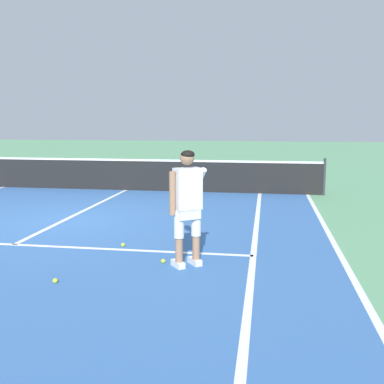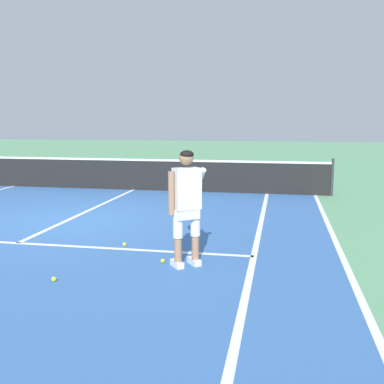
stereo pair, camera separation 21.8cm
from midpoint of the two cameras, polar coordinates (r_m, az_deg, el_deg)
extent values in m
plane|color=#609E70|center=(10.16, -16.57, -3.56)|extent=(80.00, 80.00, 0.00)
cube|color=#3866A8|center=(9.55, -18.42, -4.43)|extent=(10.98, 10.88, 0.00)
cube|color=white|center=(8.57, -22.03, -6.11)|extent=(8.23, 0.10, 0.01)
cube|color=white|center=(11.35, -13.66, -2.15)|extent=(0.10, 6.40, 0.01)
cube|color=white|center=(8.48, 7.17, -5.67)|extent=(0.10, 10.48, 0.01)
cube|color=white|center=(8.55, 16.47, -5.86)|extent=(0.10, 10.48, 0.01)
cylinder|color=#333338|center=(13.63, 15.77, 1.84)|extent=(0.08, 0.08, 1.07)
cube|color=black|center=(14.24, -8.73, 2.04)|extent=(11.84, 0.02, 0.91)
cube|color=white|center=(14.19, -8.78, 3.98)|extent=(11.84, 0.03, 0.06)
cube|color=white|center=(6.78, -2.71, -8.98)|extent=(0.26, 0.29, 0.09)
cube|color=white|center=(6.90, -0.57, -8.66)|extent=(0.26, 0.29, 0.09)
cylinder|color=#A37556|center=(6.68, -2.58, -7.23)|extent=(0.11, 0.11, 0.36)
cylinder|color=silver|center=(6.59, -2.60, -4.02)|extent=(0.14, 0.14, 0.41)
cylinder|color=#A37556|center=(6.80, -0.42, -6.94)|extent=(0.11, 0.11, 0.36)
cylinder|color=silver|center=(6.71, -0.42, -3.77)|extent=(0.14, 0.14, 0.41)
cube|color=silver|center=(6.61, -1.51, -2.50)|extent=(0.39, 0.36, 0.20)
cube|color=white|center=(6.55, -1.52, 0.42)|extent=(0.44, 0.40, 0.60)
cylinder|color=#A37556|center=(6.46, -3.43, -0.17)|extent=(0.09, 0.09, 0.62)
cylinder|color=white|center=(6.73, 0.17, 1.93)|extent=(0.23, 0.26, 0.29)
cylinder|color=#A37556|center=(6.95, -0.33, 0.99)|extent=(0.24, 0.28, 0.14)
sphere|color=#A37556|center=(6.51, -1.57, 4.30)|extent=(0.21, 0.21, 0.21)
ellipsoid|color=black|center=(6.49, -1.50, 4.73)|extent=(0.28, 0.28, 0.12)
cylinder|color=#232326|center=(7.16, -1.03, 0.97)|extent=(0.14, 0.18, 0.03)
cylinder|color=yellow|center=(7.29, -1.55, 1.12)|extent=(0.08, 0.09, 0.02)
torus|color=yellow|center=(7.46, -2.17, 1.29)|extent=(0.20, 0.25, 0.30)
cylinder|color=silver|center=(7.46, -2.17, 1.29)|extent=(0.15, 0.20, 0.25)
sphere|color=#CCE02D|center=(7.93, -9.41, -6.54)|extent=(0.07, 0.07, 0.07)
sphere|color=#CCE02D|center=(6.43, -17.68, -10.52)|extent=(0.07, 0.07, 0.07)
sphere|color=#CCE02D|center=(6.97, -4.53, -8.61)|extent=(0.07, 0.07, 0.07)
camera|label=1|loc=(0.11, -90.90, -0.14)|focal=42.66mm
camera|label=2|loc=(0.11, 89.10, 0.14)|focal=42.66mm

